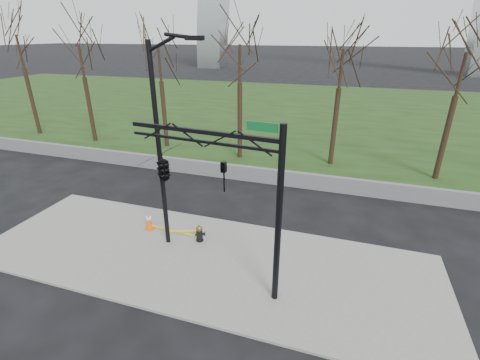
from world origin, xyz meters
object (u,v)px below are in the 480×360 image
(fire_hydrant, at_px, (200,233))
(street_light, at_px, (162,137))
(traffic_signal_mast, at_px, (183,170))
(traffic_cone, at_px, (149,221))

(fire_hydrant, distance_m, street_light, 4.40)
(street_light, relative_size, traffic_signal_mast, 1.37)
(street_light, distance_m, traffic_signal_mast, 2.20)
(fire_hydrant, relative_size, traffic_cone, 0.98)
(fire_hydrant, height_order, traffic_signal_mast, traffic_signal_mast)
(traffic_cone, height_order, street_light, street_light)
(fire_hydrant, height_order, street_light, street_light)
(traffic_cone, height_order, traffic_signal_mast, traffic_signal_mast)
(fire_hydrant, xyz_separation_m, street_light, (-1.03, -0.53, 4.24))
(fire_hydrant, height_order, traffic_cone, traffic_cone)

